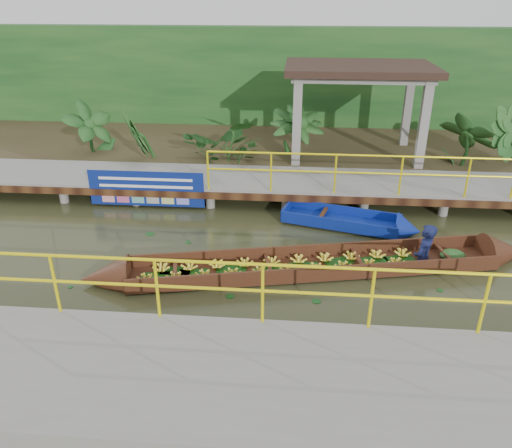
{
  "coord_description": "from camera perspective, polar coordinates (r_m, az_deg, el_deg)",
  "views": [
    {
      "loc": [
        1.24,
        -9.28,
        5.27
      ],
      "look_at": [
        0.4,
        0.5,
        0.6
      ],
      "focal_mm": 35.0,
      "sensor_mm": 36.0,
      "label": 1
    }
  ],
  "objects": [
    {
      "name": "tropical_plants",
      "position": [
        15.15,
        3.55,
        9.71
      ],
      "size": [
        14.16,
        1.16,
        1.45
      ],
      "color": "#144019",
      "rests_on": "ground"
    },
    {
      "name": "moored_blue_boat",
      "position": [
        12.2,
        13.29,
        -0.15
      ],
      "size": [
        3.37,
        1.68,
        0.78
      ],
      "rotation": [
        0.0,
        0.0,
        -0.27
      ],
      "color": "navy",
      "rests_on": "ground"
    },
    {
      "name": "foliage_backdrop",
      "position": [
        19.6,
        1.26,
        15.83
      ],
      "size": [
        30.0,
        0.8,
        4.0
      ],
      "primitive_type": "cube",
      "color": "#144019",
      "rests_on": "ground"
    },
    {
      "name": "ground",
      "position": [
        10.74,
        -2.35,
        -3.96
      ],
      "size": [
        80.0,
        80.0,
        0.0
      ],
      "primitive_type": "plane",
      "color": "#2C2F17",
      "rests_on": "ground"
    },
    {
      "name": "far_dock",
      "position": [
        13.64,
        -0.54,
        4.87
      ],
      "size": [
        16.0,
        2.06,
        1.66
      ],
      "color": "gray",
      "rests_on": "ground"
    },
    {
      "name": "pavilion",
      "position": [
        15.87,
        11.68,
        16.06
      ],
      "size": [
        4.4,
        3.0,
        3.0
      ],
      "color": "gray",
      "rests_on": "ground"
    },
    {
      "name": "near_dock",
      "position": [
        7.11,
        1.69,
        -18.89
      ],
      "size": [
        18.0,
        2.4,
        1.73
      ],
      "color": "gray",
      "rests_on": "ground"
    },
    {
      "name": "blue_banner",
      "position": [
        13.25,
        -12.44,
        3.98
      ],
      "size": [
        3.03,
        0.04,
        0.95
      ],
      "color": "navy",
      "rests_on": "ground"
    },
    {
      "name": "vendor_boat",
      "position": [
        10.33,
        8.27,
        -4.09
      ],
      "size": [
        9.26,
        2.81,
        2.03
      ],
      "rotation": [
        0.0,
        0.0,
        0.21
      ],
      "color": "#3B1A10",
      "rests_on": "ground"
    },
    {
      "name": "land_strip",
      "position": [
        17.57,
        0.66,
        8.75
      ],
      "size": [
        30.0,
        8.0,
        0.45
      ],
      "primitive_type": "cube",
      "color": "#362C1B",
      "rests_on": "ground"
    }
  ]
}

